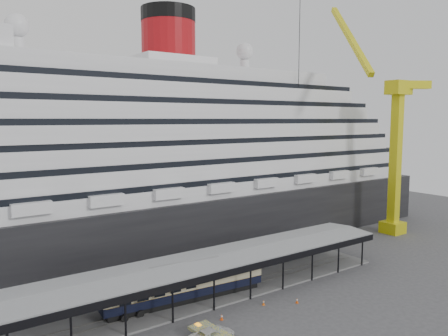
{
  "coord_description": "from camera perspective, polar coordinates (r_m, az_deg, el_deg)",
  "views": [
    {
      "loc": [
        -31.81,
        -41.97,
        23.51
      ],
      "look_at": [
        3.66,
        8.0,
        16.66
      ],
      "focal_mm": 35.0,
      "sensor_mm": 36.0,
      "label": 1
    }
  ],
  "objects": [
    {
      "name": "traffic_cone_left",
      "position": [
        54.26,
        -0.31,
        -18.87
      ],
      "size": [
        0.5,
        0.5,
        0.73
      ],
      "rotation": [
        0.0,
        0.0,
        0.43
      ],
      "color": "#E74C0C",
      "rests_on": "ground"
    },
    {
      "name": "traffic_cone_mid",
      "position": [
        58.25,
        5.19,
        -17.09
      ],
      "size": [
        0.42,
        0.42,
        0.67
      ],
      "rotation": [
        0.0,
        0.0,
        -0.26
      ],
      "color": "orange",
      "rests_on": "ground"
    },
    {
      "name": "cruise_ship",
      "position": [
        80.71,
        -12.05,
        2.58
      ],
      "size": [
        130.0,
        30.0,
        43.9
      ],
      "color": "black",
      "rests_on": "ground"
    },
    {
      "name": "ground",
      "position": [
        57.68,
        1.72,
        -17.68
      ],
      "size": [
        200.0,
        200.0,
        0.0
      ],
      "primitive_type": "plane",
      "color": "#3E3E41",
      "rests_on": "ground"
    },
    {
      "name": "traffic_cone_right",
      "position": [
        59.3,
        9.52,
        -16.69
      ],
      "size": [
        0.39,
        0.39,
        0.71
      ],
      "rotation": [
        0.0,
        0.0,
        0.07
      ],
      "color": "#D74D0B",
      "rests_on": "ground"
    },
    {
      "name": "crane_yellow",
      "position": [
        94.83,
        21.01,
        3.81
      ],
      "size": [
        23.83,
        18.78,
        47.6
      ],
      "color": "#CFC712",
      "rests_on": "ground"
    },
    {
      "name": "port_truck",
      "position": [
        49.59,
        -1.61,
        -20.97
      ],
      "size": [
        5.42,
        2.84,
        1.46
      ],
      "primitive_type": "imported",
      "rotation": [
        0.0,
        0.0,
        1.65
      ],
      "color": "silver",
      "rests_on": "ground"
    },
    {
      "name": "pullman_carriage",
      "position": [
        58.19,
        -5.06,
        -14.69
      ],
      "size": [
        22.09,
        4.54,
        21.53
      ],
      "rotation": [
        0.0,
        0.0,
        -0.08
      ],
      "color": "black",
      "rests_on": "ground"
    },
    {
      "name": "platform_canopy",
      "position": [
        60.55,
        -1.22,
        -14.06
      ],
      "size": [
        56.0,
        9.18,
        5.3
      ],
      "color": "slate",
      "rests_on": "ground"
    }
  ]
}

